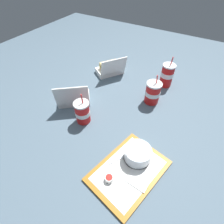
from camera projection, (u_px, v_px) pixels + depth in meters
The scene contains 11 objects.
ground_plane at pixel (112, 121), 1.08m from camera, with size 3.20×3.20×0.00m, color #4C6070.
food_tray at pixel (129, 171), 0.84m from camera, with size 0.42×0.34×0.01m.
cake_container at pixel (138, 154), 0.86m from camera, with size 0.14×0.14×0.07m.
ketchup_cup at pixel (109, 178), 0.79m from camera, with size 0.04×0.04×0.02m.
napkin_stack at pixel (139, 178), 0.81m from camera, with size 0.10×0.10×0.00m, color white.
plastic_fork at pixel (115, 161), 0.87m from camera, with size 0.11×0.01×0.01m, color white.
clamshell_hotdog_right at pixel (74, 97), 1.18m from camera, with size 0.26×0.27×0.18m.
clamshell_sandwich_corner at pixel (110, 69), 1.43m from camera, with size 0.27×0.25×0.17m.
soda_cup_center at pixel (167, 75), 1.28m from camera, with size 0.09×0.09×0.23m.
soda_cup_back at pixel (153, 93), 1.15m from camera, with size 0.10×0.10×0.21m.
soda_cup_corner at pixel (82, 112), 1.03m from camera, with size 0.09×0.09×0.20m.
Camera 1 is at (-0.62, -0.37, 0.80)m, focal length 28.00 mm.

